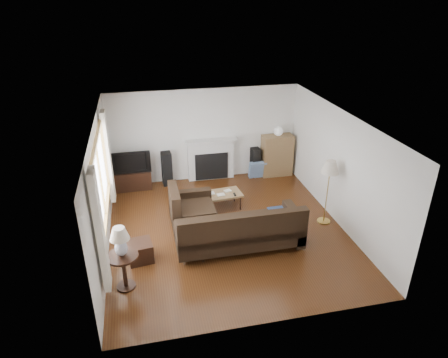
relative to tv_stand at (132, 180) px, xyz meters
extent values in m
cube|color=#482510|center=(1.98, -2.50, -0.25)|extent=(5.10, 5.60, 0.04)
cube|color=white|center=(1.98, -2.50, 2.25)|extent=(5.10, 5.60, 0.04)
cube|color=white|center=(1.98, 0.25, 1.00)|extent=(5.00, 0.04, 2.50)
cube|color=white|center=(1.98, -5.25, 1.00)|extent=(5.00, 0.04, 2.50)
cube|color=white|center=(-0.52, -2.50, 1.00)|extent=(0.04, 5.50, 2.50)
cube|color=white|center=(4.48, -2.50, 1.00)|extent=(0.04, 5.50, 2.50)
cube|color=olive|center=(-0.47, -2.70, 1.30)|extent=(0.12, 2.74, 1.54)
cube|color=white|center=(-0.42, -4.22, 1.15)|extent=(0.10, 0.35, 2.10)
cube|color=white|center=(-0.42, -1.18, 1.15)|extent=(0.10, 0.35, 2.10)
cube|color=white|center=(2.13, 0.14, 0.33)|extent=(1.40, 0.26, 1.15)
cube|color=black|center=(0.00, 0.00, 0.00)|extent=(0.98, 0.44, 0.49)
imported|color=black|center=(0.01, 0.00, 0.54)|extent=(1.00, 0.13, 0.58)
cube|color=black|center=(0.92, 0.05, 0.21)|extent=(0.28, 0.32, 0.91)
cube|color=black|center=(3.36, 0.05, 0.16)|extent=(0.25, 0.29, 0.82)
cube|color=brown|center=(3.97, 0.02, 0.33)|extent=(0.84, 0.40, 1.16)
sphere|color=white|center=(3.97, 0.02, 1.03)|extent=(0.25, 0.25, 0.25)
cube|color=black|center=(2.08, -3.12, 0.20)|extent=(2.76, 2.01, 0.89)
cube|color=olive|center=(2.03, -1.52, -0.05)|extent=(1.06, 0.65, 0.39)
cube|color=black|center=(0.11, -3.16, -0.05)|extent=(0.51, 0.51, 0.39)
cube|color=gold|center=(4.20, -2.63, 0.50)|extent=(0.48, 0.48, 1.50)
cube|color=black|center=(-0.17, -3.90, 0.10)|extent=(0.55, 0.55, 0.68)
cube|color=silver|center=(-0.17, -3.90, 0.71)|extent=(0.33, 0.33, 0.54)
camera|label=1|loc=(0.33, -9.69, 4.56)|focal=32.00mm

